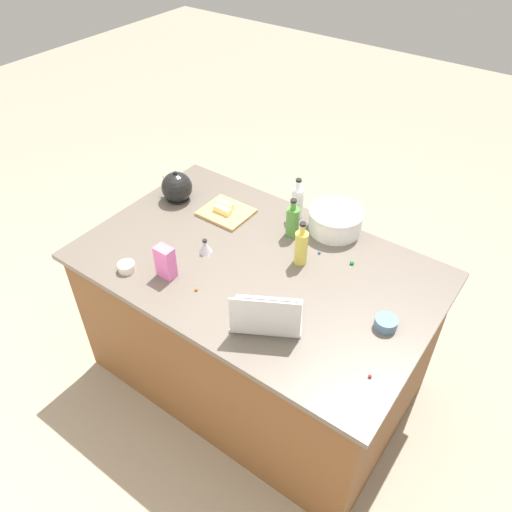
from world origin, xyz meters
name	(u,v)px	position (x,y,z in m)	size (l,w,h in m)	color
ground_plane	(256,372)	(0.00, 0.00, 0.00)	(12.00, 12.00, 0.00)	gray
island_counter	(256,323)	(0.00, 0.00, 0.45)	(1.79, 1.12, 0.90)	brown
laptop	(267,316)	(-0.27, 0.30, 0.95)	(0.38, 0.35, 0.22)	#B7B7BC
mixing_bowl_large	(336,220)	(-0.18, -0.48, 0.97)	(0.30, 0.30, 0.13)	white
bottle_olive	(292,221)	(-0.02, -0.30, 0.99)	(0.07, 0.07, 0.23)	#4C8C38
bottle_oil	(301,247)	(-0.17, -0.14, 1.00)	(0.07, 0.07, 0.24)	#DBC64C
bottle_vinegar	(297,202)	(0.05, -0.46, 1.00)	(0.07, 0.07, 0.24)	white
kettle	(177,187)	(0.71, -0.20, 0.98)	(0.21, 0.18, 0.20)	black
cutting_board	(226,212)	(0.39, -0.25, 0.91)	(0.27, 0.23, 0.02)	tan
butter_stick_left	(224,205)	(0.42, -0.27, 0.94)	(0.11, 0.04, 0.04)	#F4E58C
butter_stick_right	(222,210)	(0.40, -0.23, 0.94)	(0.11, 0.04, 0.04)	#F4E58C
ramekin_small	(386,323)	(-0.71, 0.01, 0.93)	(0.10, 0.10, 0.05)	slate
ramekin_medium	(127,267)	(0.49, 0.41, 0.92)	(0.08, 0.08, 0.04)	beige
kitchen_timer	(205,246)	(0.27, 0.08, 0.94)	(0.07, 0.07, 0.08)	#B2B2B7
candy_bag	(165,262)	(0.30, 0.32, 0.99)	(0.09, 0.06, 0.17)	pink
candy_0	(196,289)	(0.12, 0.32, 0.91)	(0.02, 0.02, 0.02)	orange
candy_1	(370,376)	(-0.77, 0.29, 0.91)	(0.01, 0.01, 0.01)	red
candy_2	(319,253)	(-0.22, -0.25, 0.91)	(0.01, 0.01, 0.01)	blue
candy_3	(352,263)	(-0.39, -0.28, 0.91)	(0.02, 0.02, 0.02)	green
candy_4	(166,197)	(0.77, -0.16, 0.91)	(0.02, 0.02, 0.02)	green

